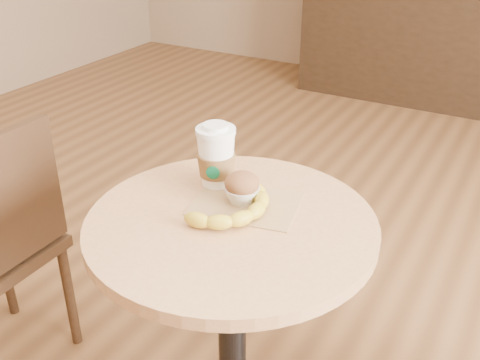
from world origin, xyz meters
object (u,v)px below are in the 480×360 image
Objects in this scene: cafe_table at (232,302)px; coffee_cup at (216,158)px; muffin at (242,188)px; banana at (237,207)px.

cafe_table is 0.35m from coffee_cup.
cafe_table is at bearing -68.93° from coffee_cup.
coffee_cup is 0.11m from muffin.
cafe_table is 4.67× the size of coffee_cup.
banana is at bearing 88.03° from cafe_table.
coffee_cup reaches higher than banana.
muffin is 0.34× the size of banana.
coffee_cup reaches higher than cafe_table.
banana is (0.00, 0.02, 0.26)m from cafe_table.
cafe_table is 0.26m from banana.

